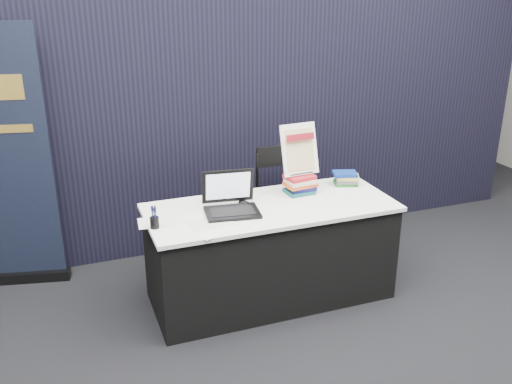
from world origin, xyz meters
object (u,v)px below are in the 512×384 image
object	(u,v)px
laptop	(230,203)
book_stack_tall	(300,184)
book_stack_short	(346,178)
display_table	(271,252)
stacking_chair	(289,202)
info_sign	(299,150)

from	to	relation	value
laptop	book_stack_tall	world-z (taller)	laptop
book_stack_tall	book_stack_short	bearing A→B (deg)	6.19
display_table	stacking_chair	bearing A→B (deg)	53.59
book_stack_short	stacking_chair	world-z (taller)	stacking_chair
laptop	book_stack_tall	bearing A→B (deg)	21.59
book_stack_tall	book_stack_short	xyz separation A→B (m)	(0.42, 0.05, -0.02)
laptop	stacking_chair	xyz separation A→B (m)	(0.66, 0.47, -0.27)
book_stack_tall	info_sign	bearing A→B (deg)	90.00
laptop	book_stack_short	bearing A→B (deg)	18.46
book_stack_tall	info_sign	distance (m)	0.26
info_sign	stacking_chair	distance (m)	0.61
laptop	display_table	bearing A→B (deg)	6.95
laptop	book_stack_short	size ratio (longest dim) A/B	1.84
book_stack_tall	book_stack_short	world-z (taller)	book_stack_tall
info_sign	stacking_chair	size ratio (longest dim) A/B	0.40
book_stack_short	book_stack_tall	bearing A→B (deg)	-173.81
book_stack_tall	info_sign	world-z (taller)	info_sign
info_sign	display_table	bearing A→B (deg)	-152.64
display_table	book_stack_tall	xyz separation A→B (m)	(0.30, 0.16, 0.45)
book_stack_short	stacking_chair	size ratio (longest dim) A/B	0.22
display_table	laptop	size ratio (longest dim) A/B	4.47
display_table	book_stack_short	bearing A→B (deg)	15.62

